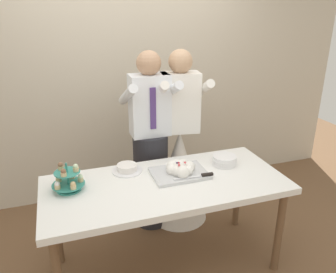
{
  "coord_description": "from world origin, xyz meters",
  "views": [
    {
      "loc": [
        -0.69,
        -2.08,
        1.99
      ],
      "look_at": [
        0.07,
        0.15,
        1.07
      ],
      "focal_mm": 35.84,
      "sensor_mm": 36.0,
      "label": 1
    }
  ],
  "objects": [
    {
      "name": "plate_stack",
      "position": [
        0.55,
        0.13,
        0.81
      ],
      "size": [
        0.2,
        0.2,
        0.08
      ],
      "color": "white",
      "rests_on": "dessert_table"
    },
    {
      "name": "cupcake_stand",
      "position": [
        -0.69,
        0.12,
        0.85
      ],
      "size": [
        0.23,
        0.23,
        0.21
      ],
      "color": "teal",
      "rests_on": "dessert_table"
    },
    {
      "name": "main_cake_tray",
      "position": [
        0.14,
        0.08,
        0.82
      ],
      "size": [
        0.44,
        0.31,
        0.12
      ],
      "color": "silver",
      "rests_on": "dessert_table"
    },
    {
      "name": "rear_wall",
      "position": [
        0.0,
        1.38,
        1.45
      ],
      "size": [
        5.2,
        0.1,
        2.9
      ],
      "primitive_type": "cube",
      "color": "beige",
      "rests_on": "ground_plane"
    },
    {
      "name": "person_groom",
      "position": [
        0.06,
        0.63,
        0.75
      ],
      "size": [
        0.46,
        0.49,
        1.66
      ],
      "color": "#232328",
      "rests_on": "ground_plane"
    },
    {
      "name": "round_cake",
      "position": [
        -0.24,
        0.27,
        0.8
      ],
      "size": [
        0.24,
        0.24,
        0.06
      ],
      "color": "white",
      "rests_on": "dessert_table"
    },
    {
      "name": "ground_plane",
      "position": [
        0.0,
        0.0,
        0.0
      ],
      "size": [
        8.0,
        8.0,
        0.0
      ],
      "primitive_type": "plane",
      "color": "brown"
    },
    {
      "name": "person_bride",
      "position": [
        0.34,
        0.63,
        0.58
      ],
      "size": [
        0.56,
        0.56,
        1.66
      ],
      "color": "white",
      "rests_on": "ground_plane"
    },
    {
      "name": "dessert_table",
      "position": [
        0.0,
        0.0,
        0.7
      ],
      "size": [
        1.8,
        0.8,
        0.78
      ],
      "color": "white",
      "rests_on": "ground_plane"
    }
  ]
}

